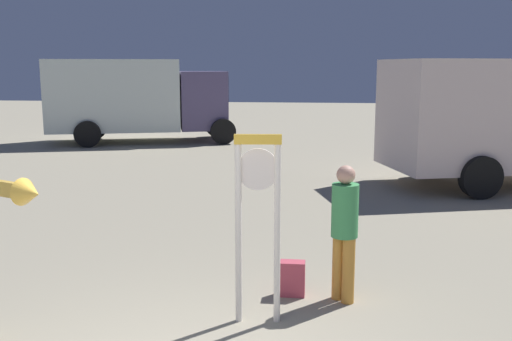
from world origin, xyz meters
name	(u,v)px	position (x,y,z in m)	size (l,w,h in m)	color
standing_clock	(258,206)	(0.52, 1.68, 1.27)	(0.49, 0.13, 2.03)	white
person_near_clock	(344,226)	(1.45, 2.33, 0.90)	(0.31, 0.31, 1.61)	#CD8833
backpack	(293,279)	(0.85, 2.43, 0.21)	(0.30, 0.22, 0.42)	#BF4455
box_truck_far	(135,97)	(-5.56, 16.14, 1.63)	(6.91, 4.15, 2.95)	silver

